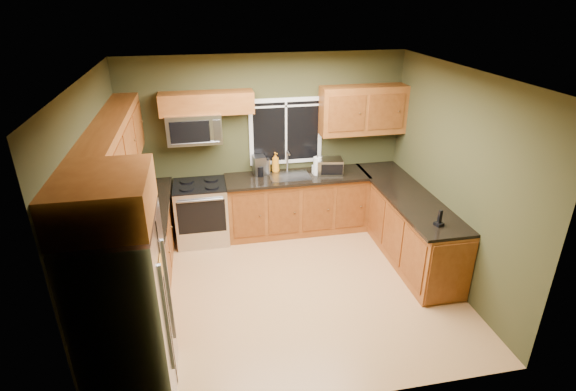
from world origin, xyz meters
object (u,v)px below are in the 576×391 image
object	(u,v)px
kettle	(265,166)
soap_bottle_b	(315,167)
microwave	(194,128)
range	(202,212)
toaster_oven	(329,166)
cordless_phone	(439,221)
refrigerator	(125,314)
soap_bottle_a	(275,162)
paper_towel_roll	(317,166)
coffee_maker	(259,166)

from	to	relation	value
kettle	soap_bottle_b	distance (m)	0.76
microwave	soap_bottle_b	distance (m)	1.89
range	toaster_oven	bearing A→B (deg)	-0.21
kettle	soap_bottle_b	xyz separation A→B (m)	(0.75, -0.12, -0.04)
cordless_phone	microwave	bearing A→B (deg)	144.37
microwave	toaster_oven	size ratio (longest dim) A/B	1.79
refrigerator	cordless_phone	world-z (taller)	refrigerator
range	soap_bottle_a	xyz separation A→B (m)	(1.17, 0.23, 0.63)
toaster_oven	cordless_phone	world-z (taller)	toaster_oven
toaster_oven	kettle	size ratio (longest dim) A/B	1.49
soap_bottle_a	cordless_phone	distance (m)	2.65
soap_bottle_b	paper_towel_roll	bearing A→B (deg)	-72.54
refrigerator	soap_bottle_a	size ratio (longest dim) A/B	5.78
coffee_maker	kettle	xyz separation A→B (m)	(0.09, 0.01, -0.01)
paper_towel_roll	toaster_oven	bearing A→B (deg)	-1.50
paper_towel_roll	cordless_phone	distance (m)	2.12
microwave	paper_towel_roll	size ratio (longest dim) A/B	2.48
coffee_maker	soap_bottle_b	bearing A→B (deg)	-7.10
microwave	paper_towel_roll	xyz separation A→B (m)	(1.77, -0.14, -0.65)
range	paper_towel_roll	world-z (taller)	paper_towel_roll
refrigerator	range	distance (m)	2.89
soap_bottle_a	soap_bottle_b	world-z (taller)	soap_bottle_a
soap_bottle_b	refrigerator	bearing A→B (deg)	-130.71
range	paper_towel_roll	distance (m)	1.87
kettle	soap_bottle_a	size ratio (longest dim) A/B	0.92
range	kettle	world-z (taller)	kettle
kettle	cordless_phone	distance (m)	2.72
toaster_oven	coffee_maker	xyz separation A→B (m)	(-1.05, 0.18, 0.02)
toaster_oven	coffee_maker	size ratio (longest dim) A/B	1.46
refrigerator	microwave	xyz separation A→B (m)	(0.69, 2.91, 0.83)
kettle	paper_towel_roll	xyz separation A→B (m)	(0.77, -0.18, 0.01)
toaster_oven	cordless_phone	distance (m)	2.03
range	kettle	size ratio (longest dim) A/B	3.28
range	soap_bottle_a	world-z (taller)	soap_bottle_a
soap_bottle_a	kettle	bearing A→B (deg)	-163.61
range	microwave	size ratio (longest dim) A/B	1.23
paper_towel_roll	cordless_phone	world-z (taller)	paper_towel_roll
range	kettle	distance (m)	1.18
coffee_maker	paper_towel_roll	world-z (taller)	paper_towel_roll
coffee_maker	soap_bottle_a	world-z (taller)	soap_bottle_a
refrigerator	soap_bottle_a	xyz separation A→B (m)	(1.86, 3.00, 0.20)
refrigerator	microwave	size ratio (longest dim) A/B	2.37
kettle	soap_bottle_b	size ratio (longest dim) A/B	1.58
range	kettle	xyz separation A→B (m)	(1.00, 0.18, 0.60)
soap_bottle_b	cordless_phone	distance (m)	2.19
microwave	cordless_phone	xyz separation A→B (m)	(2.79, -2.00, -0.73)
soap_bottle_a	range	bearing A→B (deg)	-168.86
microwave	paper_towel_roll	bearing A→B (deg)	-4.47
microwave	toaster_oven	bearing A→B (deg)	-4.18
range	soap_bottle_b	distance (m)	1.84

